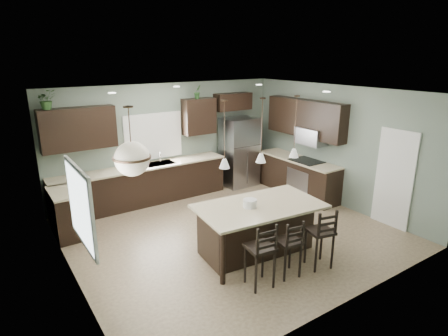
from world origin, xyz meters
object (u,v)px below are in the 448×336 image
(bar_stool_left, at_px, (260,254))
(bar_stool_right, at_px, (320,237))
(plant_back_left, at_px, (46,100))
(serving_dish, at_px, (250,203))
(refrigerator, at_px, (239,152))
(kitchen_island, at_px, (259,229))
(bar_stool_center, at_px, (288,247))

(bar_stool_left, xyz_separation_m, bar_stool_right, (1.18, -0.12, -0.01))
(bar_stool_left, xyz_separation_m, plant_back_left, (-2.03, 4.27, 2.06))
(serving_dish, bearing_deg, bar_stool_left, -117.82)
(bar_stool_right, height_order, plant_back_left, plant_back_left)
(bar_stool_right, bearing_deg, refrigerator, 85.38)
(bar_stool_right, relative_size, plant_back_left, 2.71)
(bar_stool_right, bearing_deg, serving_dish, 141.84)
(bar_stool_right, bearing_deg, bar_stool_left, -172.28)
(serving_dish, height_order, bar_stool_right, bar_stool_right)
(kitchen_island, relative_size, bar_stool_center, 2.20)
(bar_stool_left, height_order, bar_stool_center, bar_stool_left)
(plant_back_left, bearing_deg, bar_stool_left, -64.54)
(refrigerator, relative_size, bar_stool_right, 1.73)
(refrigerator, bearing_deg, serving_dish, -123.38)
(refrigerator, xyz_separation_m, bar_stool_right, (-1.35, -4.14, -0.39))
(kitchen_island, bearing_deg, bar_stool_center, -89.68)
(kitchen_island, distance_m, bar_stool_right, 1.08)
(serving_dish, bearing_deg, plant_back_left, 125.64)
(bar_stool_center, height_order, plant_back_left, plant_back_left)
(kitchen_island, distance_m, serving_dish, 0.57)
(kitchen_island, height_order, plant_back_left, plant_back_left)
(bar_stool_right, bearing_deg, plant_back_left, 139.74)
(kitchen_island, xyz_separation_m, bar_stool_right, (0.55, -0.93, 0.07))
(plant_back_left, bearing_deg, bar_stool_right, -53.76)
(refrigerator, relative_size, kitchen_island, 0.84)
(kitchen_island, bearing_deg, serving_dish, 180.00)
(bar_stool_center, bearing_deg, refrigerator, 73.00)
(serving_dish, bearing_deg, bar_stool_right, -51.67)
(serving_dish, relative_size, bar_stool_right, 0.22)
(bar_stool_center, bearing_deg, serving_dish, 107.24)
(plant_back_left, bearing_deg, bar_stool_center, -58.91)
(kitchen_island, height_order, bar_stool_right, bar_stool_right)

